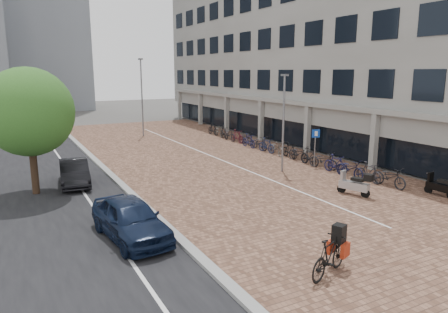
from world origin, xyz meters
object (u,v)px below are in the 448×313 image
Objects in this scene: parking_sign at (315,142)px; car_navy at (130,219)px; car_dark at (74,173)px; hero_bike at (329,256)px; scooter_front at (354,184)px; scooter_mid at (441,185)px.

car_navy is at bearing -135.50° from parking_sign.
car_dark is 14.28m from hero_bike.
parking_sign is (2.18, 5.38, 0.97)m from scooter_front.
scooter_mid is at bearing -13.95° from car_navy.
car_dark is 13.81m from scooter_front.
parking_sign is (13.38, -2.69, 0.89)m from car_dark.
hero_bike is at bearing -64.58° from car_dark.
car_dark is at bearing 143.45° from scooter_mid.
scooter_mid is 0.67× the size of parking_sign.
scooter_front is 3.96m from scooter_mid.
car_navy reaches higher than car_dark.
hero_bike is 0.87× the size of parking_sign.
scooter_mid is at bearing -59.25° from parking_sign.
parking_sign is at bearing -5.82° from car_dark.
scooter_front is at bearing -30.20° from car_dark.
hero_bike reaches higher than scooter_front.
car_dark is 2.36× the size of scooter_front.
scooter_front is (11.21, -8.06, -0.07)m from car_dark.
scooter_front reaches higher than scooter_mid.
parking_sign reaches higher than scooter_front.
car_navy is 1.83× the size of parking_sign.
scooter_mid is (3.42, -1.99, -0.03)m from scooter_front.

